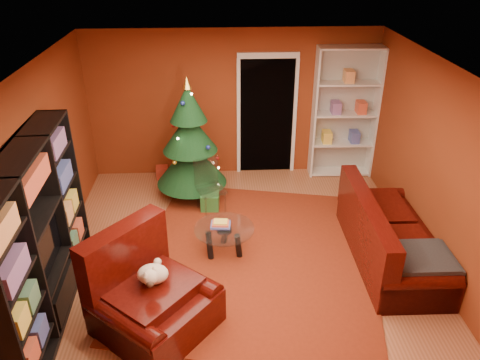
{
  "coord_description": "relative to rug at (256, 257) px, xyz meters",
  "views": [
    {
      "loc": [
        -0.3,
        -5.07,
        3.97
      ],
      "look_at": [
        0.0,
        0.4,
        1.05
      ],
      "focal_mm": 35.0,
      "sensor_mm": 36.0,
      "label": 1
    }
  ],
  "objects": [
    {
      "name": "floor",
      "position": [
        -0.2,
        -0.08,
        -0.04
      ],
      "size": [
        5.0,
        5.5,
        0.05
      ],
      "primitive_type": "cube",
      "color": "brown",
      "rests_on": "ground"
    },
    {
      "name": "ceiling",
      "position": [
        -0.2,
        -0.08,
        2.61
      ],
      "size": [
        5.0,
        5.5,
        0.05
      ],
      "primitive_type": "cube",
      "color": "silver",
      "rests_on": "wall_back"
    },
    {
      "name": "wall_back",
      "position": [
        -0.2,
        2.69,
        1.29
      ],
      "size": [
        5.0,
        0.05,
        2.6
      ],
      "primitive_type": "cube",
      "color": "maroon",
      "rests_on": "ground"
    },
    {
      "name": "wall_left",
      "position": [
        -2.73,
        -0.08,
        1.29
      ],
      "size": [
        0.05,
        5.5,
        2.6
      ],
      "primitive_type": "cube",
      "color": "maroon",
      "rests_on": "ground"
    },
    {
      "name": "wall_right",
      "position": [
        2.32,
        -0.08,
        1.29
      ],
      "size": [
        0.05,
        5.5,
        2.6
      ],
      "primitive_type": "cube",
      "color": "maroon",
      "rests_on": "ground"
    },
    {
      "name": "doorway",
      "position": [
        0.4,
        2.65,
        1.04
      ],
      "size": [
        1.06,
        0.6,
        2.16
      ],
      "primitive_type": null,
      "color": "black",
      "rests_on": "floor"
    },
    {
      "name": "rug",
      "position": [
        0.0,
        0.0,
        0.0
      ],
      "size": [
        3.85,
        4.25,
        0.02
      ],
      "primitive_type": "cube",
      "rotation": [
        0.0,
        0.0,
        -0.21
      ],
      "color": "maroon",
      "rests_on": "floor"
    },
    {
      "name": "media_unit",
      "position": [
        -2.48,
        -0.89,
        1.01
      ],
      "size": [
        0.51,
        2.67,
        2.03
      ],
      "primitive_type": null,
      "rotation": [
        0.0,
        0.0,
        0.04
      ],
      "color": "black",
      "rests_on": "floor"
    },
    {
      "name": "christmas_tree",
      "position": [
        -0.93,
        1.78,
        0.99
      ],
      "size": [
        1.42,
        1.42,
        2.06
      ],
      "primitive_type": null,
      "rotation": [
        0.0,
        0.0,
        0.27
      ],
      "color": "black",
      "rests_on": "floor"
    },
    {
      "name": "gift_box_green",
      "position": [
        -0.63,
        1.31,
        0.13
      ],
      "size": [
        0.3,
        0.3,
        0.28
      ],
      "primitive_type": "cube",
      "rotation": [
        0.0,
        0.0,
        -0.06
      ],
      "color": "#29732D",
      "rests_on": "floor"
    },
    {
      "name": "gift_box_red",
      "position": [
        -1.5,
        2.46,
        0.1
      ],
      "size": [
        0.24,
        0.24,
        0.22
      ],
      "primitive_type": "cube",
      "rotation": [
        0.0,
        0.0,
        0.1
      ],
      "color": "#A62C1D",
      "rests_on": "floor"
    },
    {
      "name": "white_bookshelf",
      "position": [
        1.75,
        2.49,
        1.14
      ],
      "size": [
        1.11,
        0.43,
        2.38
      ],
      "primitive_type": null,
      "rotation": [
        0.0,
        0.0,
        -0.04
      ],
      "color": "white",
      "rests_on": "floor"
    },
    {
      "name": "armchair",
      "position": [
        -1.22,
        -1.21,
        0.46
      ],
      "size": [
        1.71,
        1.71,
        0.95
      ],
      "primitive_type": null,
      "rotation": [
        0.0,
        0.0,
        0.87
      ],
      "color": "black",
      "rests_on": "rug"
    },
    {
      "name": "dog",
      "position": [
        -1.22,
        -1.14,
        0.69
      ],
      "size": [
        0.49,
        0.5,
        0.31
      ],
      "primitive_type": null,
      "rotation": [
        0.0,
        0.0,
        0.87
      ],
      "color": "beige",
      "rests_on": "armchair"
    },
    {
      "name": "sofa",
      "position": [
        1.82,
        -0.11,
        0.45
      ],
      "size": [
        1.01,
        2.17,
        0.93
      ],
      "primitive_type": null,
      "rotation": [
        0.0,
        0.0,
        1.55
      ],
      "color": "black",
      "rests_on": "rug"
    },
    {
      "name": "coffee_table",
      "position": [
        -0.43,
        0.13,
        0.21
      ],
      "size": [
        0.89,
        0.89,
        0.51
      ],
      "primitive_type": null,
      "rotation": [
        0.0,
        0.0,
        -0.09
      ],
      "color": "gray",
      "rests_on": "rug"
    },
    {
      "name": "acrylic_chair",
      "position": [
        -0.61,
        1.24,
        0.38
      ],
      "size": [
        0.54,
        0.56,
        0.78
      ],
      "primitive_type": null,
      "rotation": [
        0.0,
        0.0,
        0.4
      ],
      "color": "#66605B",
      "rests_on": "rug"
    }
  ]
}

